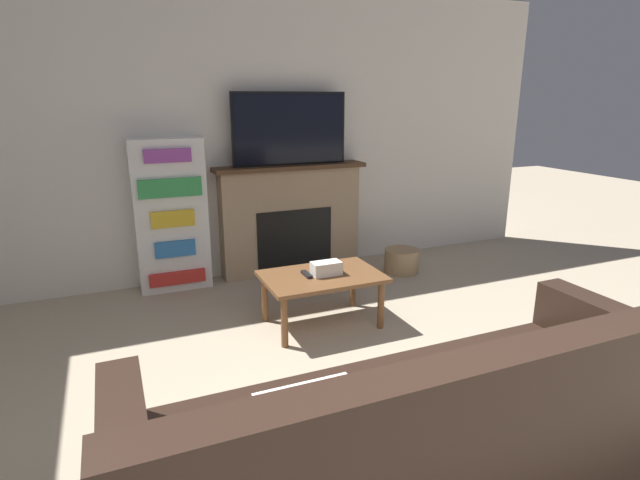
% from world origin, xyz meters
% --- Properties ---
extents(wall_back, '(6.52, 0.06, 2.70)m').
position_xyz_m(wall_back, '(0.00, 3.99, 1.35)').
color(wall_back, silver).
rests_on(wall_back, ground_plane).
extents(fireplace, '(1.48, 0.28, 1.07)m').
position_xyz_m(fireplace, '(0.38, 3.85, 0.54)').
color(fireplace, tan).
rests_on(fireplace, ground_plane).
extents(tv, '(1.11, 0.03, 0.67)m').
position_xyz_m(tv, '(0.38, 3.83, 1.40)').
color(tv, black).
rests_on(tv, fireplace).
extents(couch, '(2.47, 0.93, 0.88)m').
position_xyz_m(couch, '(-0.13, 0.79, 0.29)').
color(couch, black).
rests_on(couch, ground_plane).
extents(coffee_table, '(0.88, 0.58, 0.40)m').
position_xyz_m(coffee_table, '(0.17, 2.58, 0.35)').
color(coffee_table, brown).
rests_on(coffee_table, ground_plane).
extents(tissue_box, '(0.22, 0.12, 0.10)m').
position_xyz_m(tissue_box, '(0.20, 2.57, 0.45)').
color(tissue_box, white).
rests_on(tissue_box, coffee_table).
extents(remote_control, '(0.04, 0.15, 0.02)m').
position_xyz_m(remote_control, '(0.05, 2.60, 0.41)').
color(remote_control, black).
rests_on(remote_control, coffee_table).
extents(bookshelf, '(0.62, 0.29, 1.35)m').
position_xyz_m(bookshelf, '(-0.76, 3.83, 0.68)').
color(bookshelf, white).
rests_on(bookshelf, ground_plane).
extents(storage_basket, '(0.34, 0.34, 0.23)m').
position_xyz_m(storage_basket, '(1.38, 3.37, 0.12)').
color(storage_basket, tan).
rests_on(storage_basket, ground_plane).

